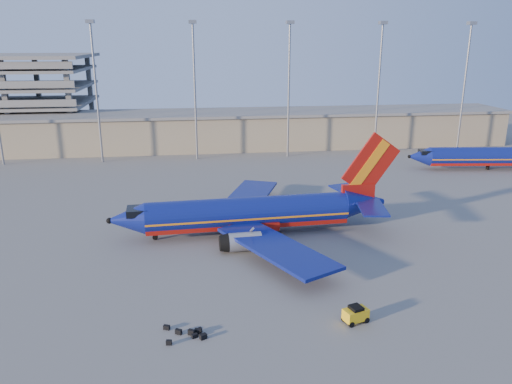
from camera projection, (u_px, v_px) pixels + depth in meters
ground at (241, 237)px, 65.53m from camera, size 220.00×220.00×0.00m
terminal_building at (258, 128)px, 120.53m from camera, size 122.00×16.00×8.50m
light_mast_row at (242, 76)px, 104.67m from camera, size 101.60×1.60×28.65m
aircraft_main at (255, 213)px, 65.98m from camera, size 38.82×37.29×13.14m
aircraft_second at (494, 156)px, 98.88m from camera, size 34.87×13.51×11.82m
baggage_tug at (356, 314)px, 45.43m from camera, size 2.55×1.98×1.61m
luggage_pile at (189, 333)px, 43.54m from camera, size 3.88×2.82×0.50m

